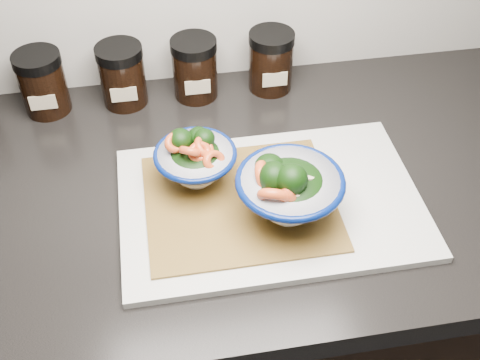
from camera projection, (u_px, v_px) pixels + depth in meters
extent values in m
cube|color=black|center=(173.00, 349.00, 1.26)|extent=(3.43, 0.58, 0.86)
cube|color=black|center=(151.00, 200.00, 0.95)|extent=(3.50, 0.60, 0.04)
cube|color=beige|center=(270.00, 202.00, 0.91)|extent=(0.45, 0.30, 0.01)
cube|color=olive|center=(240.00, 202.00, 0.90)|extent=(0.28, 0.24, 0.00)
cylinder|color=white|center=(197.00, 178.00, 0.92)|extent=(0.04, 0.04, 0.01)
ellipsoid|color=white|center=(196.00, 171.00, 0.91)|extent=(0.07, 0.07, 0.03)
torus|color=#051755|center=(195.00, 154.00, 0.89)|extent=(0.13, 0.13, 0.01)
torus|color=#051755|center=(196.00, 161.00, 0.90)|extent=(0.10, 0.10, 0.00)
ellipsoid|color=black|center=(195.00, 159.00, 0.90)|extent=(0.09, 0.09, 0.04)
ellipsoid|color=black|center=(199.00, 137.00, 0.90)|extent=(0.03, 0.03, 0.03)
cylinder|color=#477233|center=(199.00, 144.00, 0.91)|extent=(0.01, 0.01, 0.02)
ellipsoid|color=black|center=(204.00, 138.00, 0.89)|extent=(0.03, 0.03, 0.03)
cylinder|color=#477233|center=(205.00, 144.00, 0.90)|extent=(0.01, 0.01, 0.02)
ellipsoid|color=black|center=(180.00, 139.00, 0.89)|extent=(0.04, 0.04, 0.03)
cylinder|color=#477233|center=(181.00, 146.00, 0.90)|extent=(0.01, 0.01, 0.02)
torus|color=#DC5629|center=(214.00, 161.00, 0.87)|extent=(0.04, 0.05, 0.04)
torus|color=#DC5629|center=(190.00, 151.00, 0.87)|extent=(0.05, 0.04, 0.05)
torus|color=#DC5629|center=(176.00, 142.00, 0.88)|extent=(0.05, 0.05, 0.03)
torus|color=#DC5629|center=(204.00, 147.00, 0.88)|extent=(0.05, 0.05, 0.04)
torus|color=#DC5629|center=(200.00, 152.00, 0.87)|extent=(0.05, 0.05, 0.04)
cylinder|color=#CCBC8E|center=(184.00, 150.00, 0.89)|extent=(0.02, 0.02, 0.01)
cylinder|color=#CCBC8E|center=(198.00, 141.00, 0.90)|extent=(0.02, 0.02, 0.02)
cylinder|color=white|center=(288.00, 210.00, 0.87)|extent=(0.05, 0.05, 0.01)
ellipsoid|color=white|center=(289.00, 202.00, 0.86)|extent=(0.09, 0.09, 0.04)
torus|color=#051755|center=(290.00, 181.00, 0.83)|extent=(0.15, 0.15, 0.01)
torus|color=#051755|center=(290.00, 189.00, 0.84)|extent=(0.13, 0.13, 0.00)
ellipsoid|color=black|center=(290.00, 187.00, 0.84)|extent=(0.11, 0.11, 0.05)
ellipsoid|color=black|center=(292.00, 180.00, 0.81)|extent=(0.04, 0.04, 0.04)
cylinder|color=#477233|center=(291.00, 188.00, 0.82)|extent=(0.01, 0.01, 0.03)
ellipsoid|color=black|center=(271.00, 174.00, 0.84)|extent=(0.04, 0.04, 0.04)
cylinder|color=#477233|center=(271.00, 181.00, 0.85)|extent=(0.02, 0.02, 0.03)
ellipsoid|color=black|center=(269.00, 167.00, 0.85)|extent=(0.04, 0.04, 0.04)
cylinder|color=#477233|center=(269.00, 175.00, 0.86)|extent=(0.02, 0.02, 0.03)
ellipsoid|color=black|center=(274.00, 177.00, 0.82)|extent=(0.04, 0.04, 0.05)
cylinder|color=#477233|center=(274.00, 185.00, 0.83)|extent=(0.02, 0.02, 0.03)
torus|color=#DC5629|center=(292.00, 189.00, 0.81)|extent=(0.05, 0.06, 0.06)
torus|color=#DC5629|center=(263.00, 175.00, 0.83)|extent=(0.04, 0.05, 0.06)
torus|color=#DC5629|center=(273.00, 196.00, 0.80)|extent=(0.05, 0.04, 0.06)
cylinder|color=#CCBC8E|center=(306.00, 176.00, 0.82)|extent=(0.02, 0.02, 0.01)
cylinder|color=#CCBC8E|center=(294.00, 191.00, 0.81)|extent=(0.02, 0.02, 0.01)
cylinder|color=black|center=(44.00, 87.00, 1.05)|extent=(0.08, 0.08, 0.09)
cylinder|color=black|center=(36.00, 59.00, 1.01)|extent=(0.08, 0.08, 0.02)
cube|color=#C6B793|center=(43.00, 103.00, 1.02)|extent=(0.04, 0.00, 0.03)
cylinder|color=black|center=(123.00, 79.00, 1.06)|extent=(0.08, 0.08, 0.09)
cylinder|color=black|center=(118.00, 52.00, 1.02)|extent=(0.08, 0.08, 0.02)
cube|color=#C6B793|center=(124.00, 95.00, 1.04)|extent=(0.04, 0.00, 0.03)
cylinder|color=black|center=(195.00, 72.00, 1.08)|extent=(0.08, 0.08, 0.09)
cylinder|color=black|center=(193.00, 45.00, 1.04)|extent=(0.08, 0.08, 0.02)
cube|color=#C6B793|center=(198.00, 87.00, 1.06)|extent=(0.05, 0.00, 0.03)
cylinder|color=black|center=(271.00, 65.00, 1.10)|extent=(0.08, 0.08, 0.09)
cylinder|color=black|center=(272.00, 38.00, 1.06)|extent=(0.08, 0.08, 0.02)
cube|color=#C6B793|center=(275.00, 80.00, 1.07)|extent=(0.04, 0.00, 0.03)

